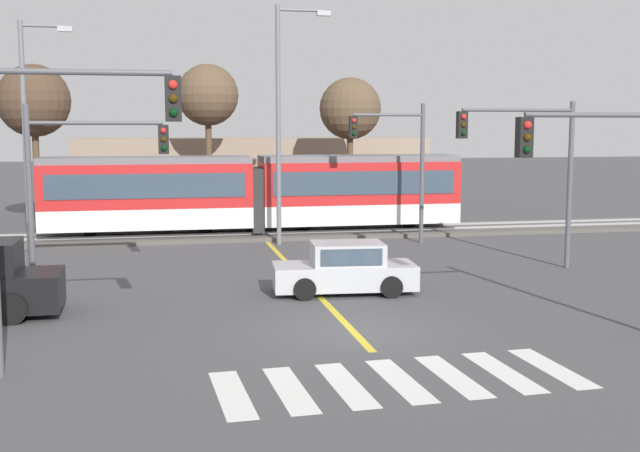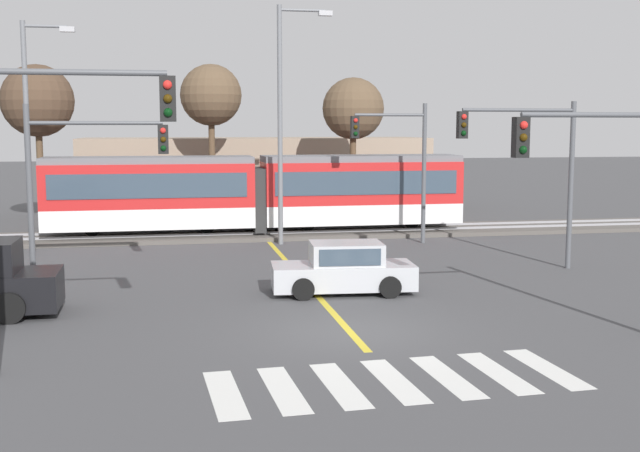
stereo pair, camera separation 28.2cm
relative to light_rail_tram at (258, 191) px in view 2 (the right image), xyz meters
The scene contains 25 objects.
ground_plane 17.41m from the light_rail_tram, 89.15° to the right, with size 200.00×200.00×0.00m, color #474749.
track_bed 1.98m from the light_rail_tram, ahead, with size 120.00×4.00×0.18m, color #56514C.
rail_near 1.97m from the light_rail_tram, 70.30° to the right, with size 120.00×0.08×0.10m, color #939399.
rail_far 1.98m from the light_rail_tram, 70.61° to the left, with size 120.00×0.08×0.10m, color #939399.
light_rail_tram is the anchor object (origin of this frame).
crosswalk_stripe_0 21.62m from the light_rail_tram, 98.12° to the right, with size 0.56×2.80×0.01m, color silver.
crosswalk_stripe_1 21.43m from the light_rail_tram, 95.22° to the right, with size 0.56×2.80×0.01m, color silver.
crosswalk_stripe_2 21.31m from the light_rail_tram, 92.28° to the right, with size 0.56×2.80×0.01m, color silver.
crosswalk_stripe_3 21.24m from the light_rail_tram, 89.31° to the right, with size 0.56×2.80×0.01m, color silver.
crosswalk_stripe_4 21.22m from the light_rail_tram, 86.32° to the right, with size 0.56×2.80×0.01m, color silver.
crosswalk_stripe_5 21.27m from the light_rail_tram, 83.35° to the right, with size 0.56×2.80×0.01m, color silver.
crosswalk_stripe_6 21.37m from the light_rail_tram, 80.39° to the right, with size 0.56×2.80×0.01m, color silver.
lane_centre_line 10.77m from the light_rail_tram, 88.61° to the right, with size 0.20×17.14×0.01m, color gold.
sedan_crossing 12.99m from the light_rail_tram, 85.18° to the right, with size 4.32×2.16×1.52m.
traffic_light_near_right 20.00m from the light_rail_tram, 72.67° to the right, with size 3.75×0.38×5.73m.
traffic_light_near_left 20.46m from the light_rail_tram, 107.91° to the right, with size 3.75×0.38×6.55m.
traffic_light_far_right 6.79m from the light_rail_tram, 31.76° to the right, with size 3.25×0.38×5.87m.
traffic_light_mid_right 13.28m from the light_rail_tram, 51.31° to the right, with size 4.25×0.38×5.78m.
traffic_light_mid_left 12.39m from the light_rail_tram, 122.37° to the right, with size 4.25×0.38×5.59m.
street_lamp_west 9.97m from the light_rail_tram, 163.85° to the right, with size 2.03×0.28×8.97m.
street_lamp_centre 4.46m from the light_rail_tram, 72.43° to the right, with size 2.28×0.28×9.83m.
bare_tree_far_west 11.94m from the light_rail_tram, 153.13° to the left, with size 3.47×3.47×7.88m.
bare_tree_west 7.46m from the light_rail_tram, 106.20° to the left, with size 3.12×3.12×8.06m.
bare_tree_east 7.75m from the light_rail_tram, 37.94° to the left, with size 3.12×3.12×7.38m.
building_backdrop_far 11.61m from the light_rail_tram, 84.22° to the left, with size 19.98×6.00×4.25m, color gray.
Camera 2 is at (-4.27, -18.43, 4.93)m, focal length 45.00 mm.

